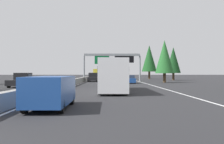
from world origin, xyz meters
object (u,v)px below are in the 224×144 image
(sedan_mid_center, at_px, (130,79))
(conifer_right_mid, at_px, (173,60))
(pickup_far_right, at_px, (93,77))
(conifer_right_near, at_px, (164,57))
(sedan_near_right, at_px, (110,81))
(minivan_far_left, at_px, (51,90))
(conifer_right_far, at_px, (149,58))
(sedan_far_center, at_px, (117,75))
(box_truck_near_center, at_px, (98,73))
(oncoming_near, at_px, (22,80))
(sign_gantry_overhead, at_px, (113,59))
(bus_distant_a, at_px, (112,74))

(sedan_mid_center, height_order, conifer_right_mid, conifer_right_mid)
(pickup_far_right, height_order, conifer_right_near, conifer_right_near)
(sedan_near_right, bearing_deg, minivan_far_left, 172.39)
(minivan_far_left, bearing_deg, conifer_right_mid, -20.81)
(conifer_right_near, bearing_deg, conifer_right_far, -3.10)
(sedan_mid_center, relative_size, conifer_right_far, 0.44)
(sedan_mid_center, xyz_separation_m, conifer_right_near, (3.45, -6.91, 4.20))
(pickup_far_right, height_order, conifer_right_mid, conifer_right_mid)
(minivan_far_left, bearing_deg, conifer_right_near, -21.08)
(sedan_near_right, bearing_deg, sedan_far_center, -2.60)
(sedan_far_center, relative_size, sedan_near_right, 1.00)
(pickup_far_right, bearing_deg, sedan_mid_center, -144.42)
(box_truck_near_center, bearing_deg, conifer_right_far, -99.67)
(sedan_far_center, distance_m, box_truck_near_center, 39.63)
(conifer_right_near, relative_size, conifer_right_far, 0.80)
(sedan_far_center, distance_m, conifer_right_far, 42.76)
(sedan_near_right, relative_size, oncoming_near, 0.79)
(sedan_far_center, xyz_separation_m, box_truck_near_center, (-38.98, 7.12, 0.93))
(box_truck_near_center, bearing_deg, conifer_right_mid, -130.15)
(sign_gantry_overhead, bearing_deg, conifer_right_near, -130.22)
(oncoming_near, bearing_deg, pickup_far_right, 158.37)
(conifer_right_mid, bearing_deg, sign_gantry_overhead, 112.89)
(sign_gantry_overhead, xyz_separation_m, oncoming_near, (-22.74, 12.53, -3.92))
(bus_distant_a, relative_size, conifer_right_mid, 1.41)
(minivan_far_left, relative_size, bus_distant_a, 0.43)
(sign_gantry_overhead, bearing_deg, sedan_far_center, -2.71)
(sign_gantry_overhead, relative_size, conifer_right_mid, 1.56)
(minivan_far_left, relative_size, box_truck_near_center, 0.59)
(sedan_far_center, xyz_separation_m, sedan_near_right, (-80.46, 3.66, 0.00))
(sedan_mid_center, height_order, conifer_right_far, conifer_right_far)
(sedan_mid_center, height_order, sedan_near_right, same)
(sedan_near_right, bearing_deg, box_truck_near_center, 4.77)
(sedan_far_center, bearing_deg, sedan_near_right, 177.40)
(box_truck_near_center, bearing_deg, pickup_far_right, 179.92)
(minivan_far_left, bearing_deg, bus_distant_a, -15.45)
(oncoming_near, bearing_deg, sign_gantry_overhead, 151.14)
(minivan_far_left, distance_m, sedan_mid_center, 32.87)
(box_truck_near_center, distance_m, conifer_right_mid, 25.33)
(conifer_right_far, bearing_deg, sign_gantry_overhead, 150.65)
(sign_gantry_overhead, height_order, conifer_right_near, conifer_right_near)
(box_truck_near_center, relative_size, conifer_right_mid, 1.04)
(sign_gantry_overhead, relative_size, conifer_right_far, 1.26)
(minivan_far_left, height_order, sedan_near_right, minivan_far_left)
(sign_gantry_overhead, xyz_separation_m, sedan_mid_center, (-11.63, -2.76, -4.15))
(sedan_near_right, distance_m, pickup_far_right, 17.48)
(sedan_far_center, xyz_separation_m, conifer_right_far, (-41.60, -8.27, 5.42))
(sedan_near_right, distance_m, box_truck_near_center, 41.64)
(sedan_mid_center, bearing_deg, conifer_right_far, -14.96)
(box_truck_near_center, xyz_separation_m, conifer_right_mid, (-16.19, -19.19, 3.33))
(sedan_mid_center, bearing_deg, bus_distant_a, 170.27)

